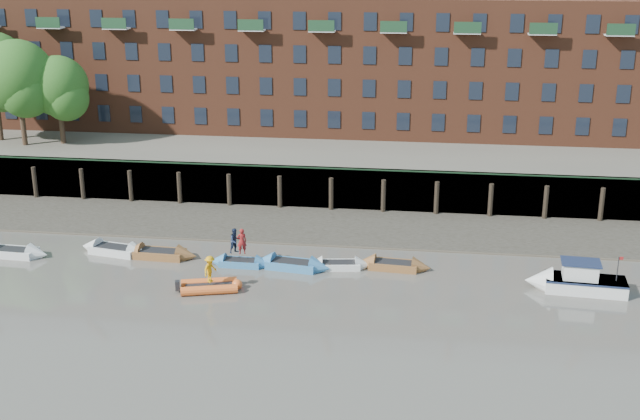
% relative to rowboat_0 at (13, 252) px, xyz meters
% --- Properties ---
extents(ground, '(220.00, 220.00, 0.00)m').
position_rel_rowboat_0_xyz_m(ground, '(17.52, -9.38, -0.25)').
color(ground, '#5C5750').
rests_on(ground, ground).
extents(foreshore, '(110.00, 8.00, 0.50)m').
position_rel_rowboat_0_xyz_m(foreshore, '(17.52, 8.62, -0.25)').
color(foreshore, '#3D382F').
rests_on(foreshore, ground).
extents(mud_band, '(110.00, 1.60, 0.10)m').
position_rel_rowboat_0_xyz_m(mud_band, '(17.52, 5.22, -0.25)').
color(mud_band, '#4C4336').
rests_on(mud_band, ground).
extents(river_wall, '(110.00, 1.23, 3.30)m').
position_rel_rowboat_0_xyz_m(river_wall, '(17.52, 13.00, 1.34)').
color(river_wall, '#2D2A26').
rests_on(river_wall, ground).
extents(bank_terrace, '(110.00, 28.00, 3.20)m').
position_rel_rowboat_0_xyz_m(bank_terrace, '(17.52, 26.62, 1.35)').
color(bank_terrace, '#5E594D').
rests_on(bank_terrace, ground).
extents(apartment_terrace, '(80.60, 15.56, 20.98)m').
position_rel_rowboat_0_xyz_m(apartment_terrace, '(17.52, 27.61, 12.57)').
color(apartment_terrace, brown).
rests_on(apartment_terrace, bank_terrace).
extents(tree_cluster, '(11.76, 7.74, 9.40)m').
position_rel_rowboat_0_xyz_m(tree_cluster, '(-8.10, 17.97, 8.75)').
color(tree_cluster, '#3A281C').
rests_on(tree_cluster, bank_terrace).
extents(rowboat_0, '(4.98, 1.67, 1.43)m').
position_rel_rowboat_0_xyz_m(rowboat_0, '(0.00, 0.00, 0.00)').
color(rowboat_0, silver).
rests_on(rowboat_0, ground).
extents(rowboat_1, '(5.17, 2.37, 1.45)m').
position_rel_rowboat_0_xyz_m(rowboat_1, '(6.47, 1.33, 0.00)').
color(rowboat_1, silver).
rests_on(rowboat_1, ground).
extents(rowboat_2, '(5.05, 1.66, 1.45)m').
position_rel_rowboat_0_xyz_m(rowboat_2, '(9.66, 1.02, 0.00)').
color(rowboat_2, brown).
rests_on(rowboat_2, ground).
extents(rowboat_3, '(4.07, 1.27, 1.17)m').
position_rel_rowboat_0_xyz_m(rowboat_3, '(15.20, 0.35, -0.04)').
color(rowboat_3, teal).
rests_on(rowboat_3, ground).
extents(rowboat_4, '(5.09, 2.11, 1.43)m').
position_rel_rowboat_0_xyz_m(rowboat_4, '(18.52, 0.33, 0.00)').
color(rowboat_4, teal).
rests_on(rowboat_4, ground).
extents(rowboat_5, '(4.28, 1.80, 1.21)m').
position_rel_rowboat_0_xyz_m(rowboat_5, '(21.42, 0.75, -0.04)').
color(rowboat_5, silver).
rests_on(rowboat_5, ground).
extents(rowboat_6, '(4.77, 1.74, 1.35)m').
position_rel_rowboat_0_xyz_m(rowboat_6, '(24.85, 1.12, -0.01)').
color(rowboat_6, brown).
rests_on(rowboat_6, ground).
extents(rib_tender, '(3.71, 2.53, 0.62)m').
position_rel_rowboat_0_xyz_m(rib_tender, '(14.39, -3.66, 0.02)').
color(rib_tender, orange).
rests_on(rib_tender, ground).
extents(motor_launch, '(5.89, 2.33, 2.38)m').
position_rel_rowboat_0_xyz_m(motor_launch, '(35.21, -0.81, 0.35)').
color(motor_launch, silver).
rests_on(motor_launch, ground).
extents(person_rower_a, '(0.72, 0.59, 1.69)m').
position_rel_rowboat_0_xyz_m(person_rower_a, '(15.30, 0.42, 1.38)').
color(person_rower_a, maroon).
rests_on(person_rower_a, rowboat_3).
extents(person_rower_b, '(0.98, 0.98, 1.61)m').
position_rel_rowboat_0_xyz_m(person_rower_b, '(14.83, 0.57, 1.34)').
color(person_rower_b, '#19233F').
rests_on(person_rower_b, rowboat_3).
extents(person_rib_crew, '(0.95, 1.19, 1.61)m').
position_rel_rowboat_0_xyz_m(person_rib_crew, '(14.37, -3.78, 1.14)').
color(person_rib_crew, orange).
rests_on(person_rib_crew, rib_tender).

